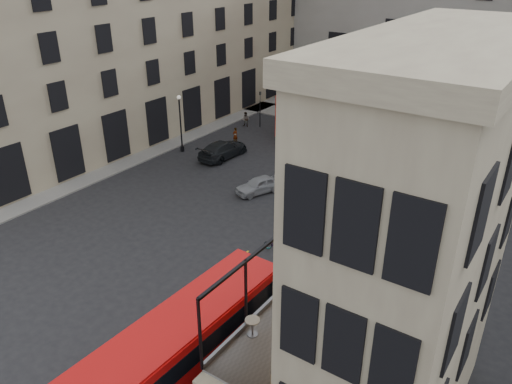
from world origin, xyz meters
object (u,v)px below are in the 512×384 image
Objects in this scene: bus_far at (319,104)px; pedestrian_d at (428,145)px; pedestrian_b at (290,121)px; car_b at (325,164)px; cafe_table_near at (252,325)px; cafe_table_mid at (308,282)px; bus_near at (179,358)px; cyclist at (323,168)px; traffic_light_far at (260,105)px; cafe_chair_b at (320,314)px; pedestrian_e at (235,135)px; pedestrian_a at (246,119)px; pedestrian_c at (394,138)px; street_lamp_b at (364,105)px; car_c at (223,149)px; cafe_chair_c at (332,310)px; cafe_chair_d at (375,264)px; traffic_light_near at (300,194)px; bicycle at (276,244)px; cafe_chair_a at (281,380)px; cafe_table_far at (332,249)px; car_a at (259,185)px; street_lamp_a at (181,127)px.

pedestrian_d is (11.82, -0.79, -1.78)m from bus_far.
car_b is at bearing -110.34° from pedestrian_b.
cafe_table_near is 0.91× the size of cafe_table_mid.
cafe_table_near is at bearing 14.70° from bus_near.
cyclist is at bearing -60.22° from bus_far.
traffic_light_far is 36.21m from cafe_chair_b.
cafe_table_mid is at bearing 54.21° from pedestrian_e.
cafe_table_mid is (3.78, -29.73, 4.25)m from pedestrian_d.
cafe_chair_b is at bearing -63.63° from pedestrian_a.
pedestrian_c reaches higher than pedestrian_a.
street_lamp_b reaches higher than car_c.
street_lamp_b is at bearing -112.92° from car_c.
cafe_table_mid is 1.65m from cafe_chair_c.
cafe_chair_c is 3.86m from cafe_chair_d.
traffic_light_near is at bearing -124.14° from pedestrian_b.
cafe_chair_c is at bearing -153.00° from bicycle.
pedestrian_e is (-8.20, -11.47, -1.60)m from street_lamp_b.
cafe_chair_a is at bearing 90.63° from pedestrian_c.
cafe_table_near is (21.74, -30.01, 4.26)m from pedestrian_a.
cafe_table_far is (6.26, -5.40, 4.75)m from bicycle.
car_b is 2.53× the size of bicycle.
pedestrian_d is (15.03, 11.32, 0.07)m from car_c.
cafe_chair_d is (23.76, -23.64, 4.07)m from pedestrian_a.
car_a is (3.54, -16.28, -1.98)m from bus_far.
cyclist is at bearing 123.56° from cafe_chair_d.
cafe_table_mid is (12.06, -14.25, 4.45)m from car_a.
traffic_light_near is 4.58× the size of cafe_chair_b.
cyclist is 1.11× the size of pedestrian_c.
pedestrian_b is 31.51m from cafe_table_far.
bicycle is 12.78m from cafe_chair_b.
traffic_light_far is 2.22m from pedestrian_a.
cyclist reaches higher than pedestrian_d.
street_lamp_a reaches higher than car_b.
bus_far is 3.43m from pedestrian_b.
car_a is at bearing 130.24° from cafe_table_mid.
pedestrian_c is at bearing 76.92° from pedestrian_d.
cafe_chair_a reaches higher than pedestrian_b.
traffic_light_far is 0.71× the size of street_lamp_a.
pedestrian_e is at bearing 138.91° from cafe_chair_d.
street_lamp_b is (9.00, 6.00, -0.03)m from traffic_light_far.
traffic_light_near is 5.63× the size of cafe_table_near.
cafe_chair_d is (1.85, 0.49, -0.31)m from cafe_table_far.
car_c is at bearing 135.56° from cafe_chair_b.
cafe_table_far is 4.06m from cafe_chair_b.
bus_far is 7.53× the size of bicycle.
street_lamp_b reaches higher than pedestrian_a.
cafe_table_mid is at bearing 89.82° from pedestrian_c.
pedestrian_b is at bearing 65.11° from street_lamp_a.
cafe_chair_b is (19.98, -19.59, 4.08)m from car_c.
cafe_table_far is at bearing 178.62° from pedestrian_d.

